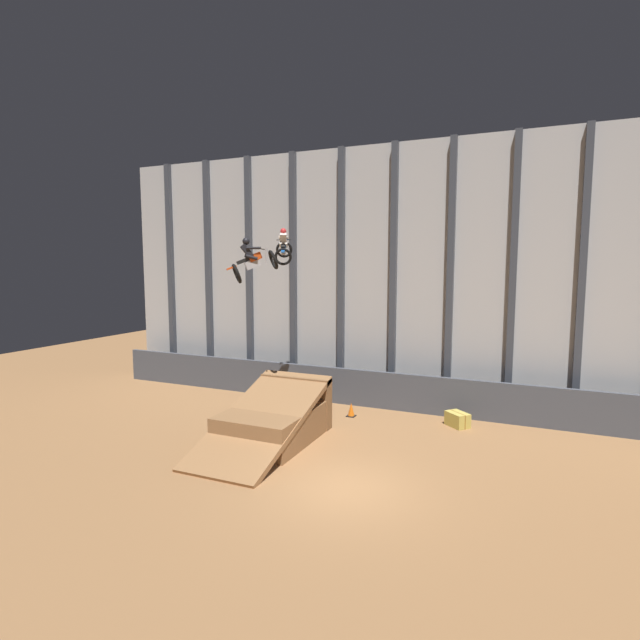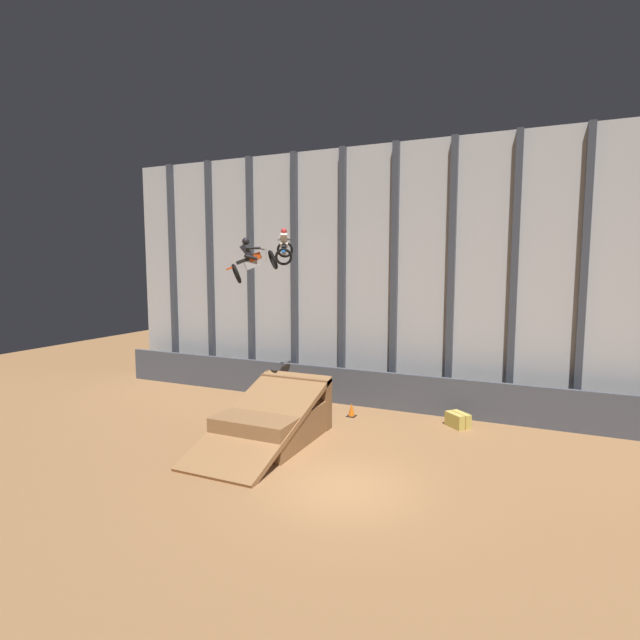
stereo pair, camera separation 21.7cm
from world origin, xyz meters
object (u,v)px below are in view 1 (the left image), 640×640
dirt_ramp (275,419)px  hay_bale_trackside (457,419)px  rider_bike_right_air (252,261)px  rider_bike_left_air (284,248)px  traffic_cone_near_ramp (351,410)px

dirt_ramp → hay_bale_trackside: dirt_ramp is taller
rider_bike_right_air → rider_bike_left_air: bearing=150.9°
rider_bike_right_air → hay_bale_trackside: bearing=82.6°
rider_bike_right_air → traffic_cone_near_ramp: rider_bike_right_air is taller
dirt_ramp → rider_bike_right_air: rider_bike_right_air is taller
hay_bale_trackside → traffic_cone_near_ramp: bearing=-173.9°
rider_bike_left_air → traffic_cone_near_ramp: size_ratio=3.18×
dirt_ramp → traffic_cone_near_ramp: dirt_ramp is taller
rider_bike_left_air → traffic_cone_near_ramp: 7.47m
rider_bike_right_air → traffic_cone_near_ramp: size_ratio=3.01×
rider_bike_right_air → hay_bale_trackside: (6.65, 4.33, -6.22)m
rider_bike_left_air → hay_bale_trackside: 10.06m
traffic_cone_near_ramp → hay_bale_trackside: (4.30, 0.46, -0.00)m
rider_bike_left_air → rider_bike_right_air: 3.92m
rider_bike_left_air → hay_bale_trackside: bearing=-21.8°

